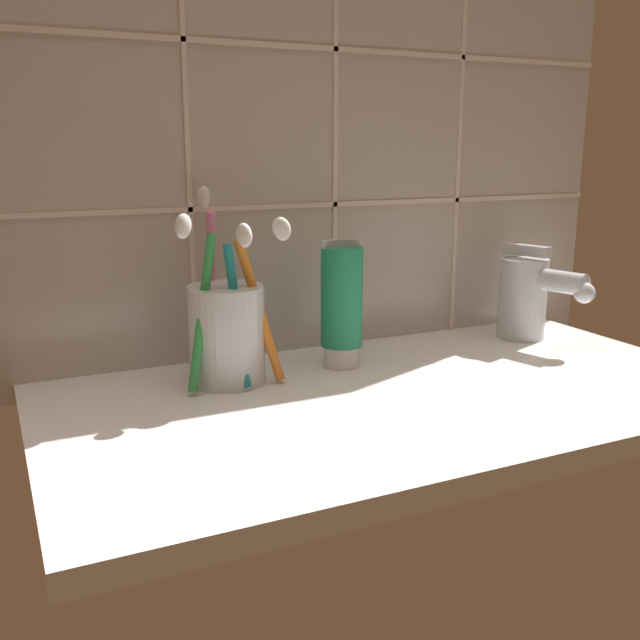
{
  "coord_description": "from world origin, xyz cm",
  "views": [
    {
      "loc": [
        -33.83,
        -54.2,
        24.13
      ],
      "look_at": [
        -6.43,
        3.68,
        8.64
      ],
      "focal_mm": 40.0,
      "sensor_mm": 36.0,
      "label": 1
    }
  ],
  "objects": [
    {
      "name": "sink_counter",
      "position": [
        0.0,
        0.0,
        1.0
      ],
      "size": [
        65.3,
        34.94,
        2.0
      ],
      "primitive_type": "cube",
      "color": "white",
      "rests_on": "ground"
    },
    {
      "name": "tile_wall_backsplash",
      "position": [
        0.01,
        17.72,
        23.8
      ],
      "size": [
        75.3,
        1.72,
        47.58
      ],
      "color": "#B7B2A8",
      "rests_on": "ground"
    },
    {
      "name": "toothbrush_cup",
      "position": [
        -13.69,
        9.17,
        7.34
      ],
      "size": [
        11.71,
        12.36,
        18.68
      ],
      "color": "silver",
      "rests_on": "sink_counter"
    },
    {
      "name": "toothpaste_tube",
      "position": [
        -1.37,
        9.2,
        8.51
      ],
      "size": [
        4.53,
        4.31,
        13.21
      ],
      "color": "white",
      "rests_on": "sink_counter"
    },
    {
      "name": "sink_faucet",
      "position": [
        23.5,
        9.49,
        7.34
      ],
      "size": [
        6.12,
        11.68,
        11.13
      ],
      "rotation": [
        0.0,
        0.0,
        -1.29
      ],
      "color": "silver",
      "rests_on": "sink_counter"
    }
  ]
}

